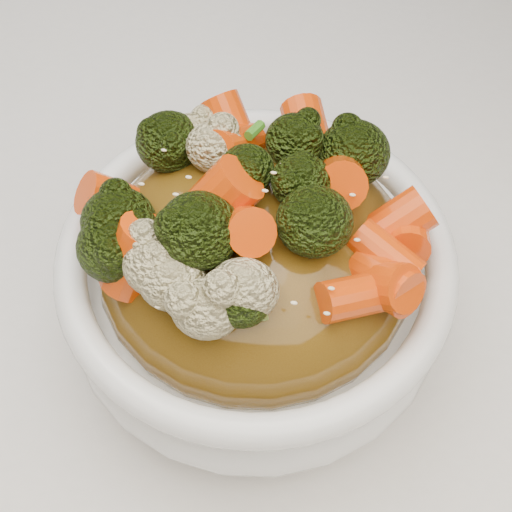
# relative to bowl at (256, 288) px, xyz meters

# --- Properties ---
(tablecloth) EXTENTS (1.20, 0.80, 0.04)m
(tablecloth) POSITION_rel_bowl_xyz_m (0.00, -0.04, -0.06)
(tablecloth) COLOR silver
(tablecloth) RESTS_ON dining_table
(bowl) EXTENTS (0.19, 0.19, 0.08)m
(bowl) POSITION_rel_bowl_xyz_m (0.00, 0.00, 0.00)
(bowl) COLOR white
(bowl) RESTS_ON tablecloth
(sauce_base) EXTENTS (0.15, 0.15, 0.08)m
(sauce_base) POSITION_rel_bowl_xyz_m (0.00, 0.00, 0.03)
(sauce_base) COLOR #593C0F
(sauce_base) RESTS_ON bowl
(carrots) EXTENTS (0.15, 0.15, 0.04)m
(carrots) POSITION_rel_bowl_xyz_m (0.00, 0.00, 0.08)
(carrots) COLOR #E04207
(carrots) RESTS_ON sauce_base
(broccoli) EXTENTS (0.15, 0.15, 0.04)m
(broccoli) POSITION_rel_bowl_xyz_m (0.00, 0.00, 0.08)
(broccoli) COLOR black
(broccoli) RESTS_ON sauce_base
(cauliflower) EXTENTS (0.15, 0.15, 0.03)m
(cauliflower) POSITION_rel_bowl_xyz_m (0.00, 0.00, 0.08)
(cauliflower) COLOR beige
(cauliflower) RESTS_ON sauce_base
(scallions) EXTENTS (0.12, 0.12, 0.02)m
(scallions) POSITION_rel_bowl_xyz_m (0.00, 0.00, 0.08)
(scallions) COLOR #36761B
(scallions) RESTS_ON sauce_base
(sesame_seeds) EXTENTS (0.14, 0.14, 0.01)m
(sesame_seeds) POSITION_rel_bowl_xyz_m (0.00, 0.00, 0.08)
(sesame_seeds) COLOR beige
(sesame_seeds) RESTS_ON sauce_base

